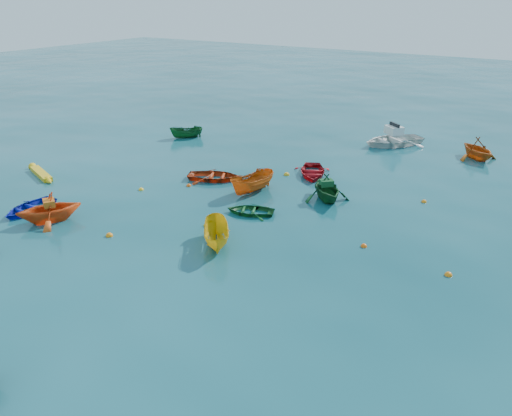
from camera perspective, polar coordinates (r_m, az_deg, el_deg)
The scene contains 24 objects.
ground at distance 22.49m, azimuth -6.85°, elevation -5.27°, with size 160.00×160.00×0.00m, color #093C43.
dinghy_blue_sw at distance 29.14m, azimuth -24.40°, elevation -0.34°, with size 2.11×2.94×0.61m, color #0D1AA5.
dinghy_orange_w at distance 27.50m, azimuth -22.36°, elevation -1.38°, with size 2.68×3.10×1.63m, color #F05416.
sampan_yellow_mid at distance 23.17m, azimuth -4.44°, elevation -4.23°, with size 1.17×3.11×1.20m, color gold.
dinghy_green_e at distance 26.31m, azimuth -0.64°, elevation -0.60°, with size 1.80×2.51×0.52m, color #125021.
dinghy_red_nw at distance 31.10m, azimuth -4.79°, elevation 3.25°, with size 2.33×3.26×0.68m, color #AC2F0E.
sampan_orange_n at distance 29.08m, azimuth -0.39°, elevation 1.85°, with size 1.24×3.29×1.27m, color #C95B12.
dinghy_green_n at distance 28.32m, azimuth 8.01°, elevation 0.98°, with size 2.57×2.98×1.57m, color #10461E.
dinghy_red_far at distance 31.93m, azimuth 6.44°, elevation 3.73°, with size 2.33×3.25×0.67m, color #A80E14.
dinghy_orange_far at distance 38.17m, azimuth 23.84°, elevation 5.18°, with size 2.66×3.08×1.62m, color #C05412.
sampan_green_far at distance 40.44m, azimuth -7.94°, elevation 7.96°, with size 0.98×2.59×1.00m, color #114B20.
kayak_yellow at distance 34.45m, azimuth -23.31°, elevation 3.40°, with size 0.53×3.64×0.36m, color yellow, non-canonical shape.
motorboat_white at distance 39.59m, azimuth 15.32°, elevation 6.99°, with size 3.38×4.73×1.58m, color silver.
tarp_orange_a at distance 27.12m, azimuth -22.58°, elevation 0.53°, with size 0.71×0.54×0.34m, color orange.
tarp_green_b at distance 28.05m, azimuth 8.05°, elevation 2.86°, with size 0.72×0.54×0.35m, color #134E23.
buoy_or_a at distance 24.92m, azimuth -16.41°, elevation -3.09°, with size 0.35×0.35×0.35m, color orange.
buoy_ye_a at distance 25.13m, azimuth -4.05°, elevation -1.88°, with size 0.34×0.34×0.34m, color gold.
buoy_or_b at distance 22.25m, azimuth 21.11°, elevation -7.19°, with size 0.32×0.32×0.32m, color orange.
buoy_ye_b at distance 30.14m, azimuth -12.99°, elevation 2.02°, with size 0.30×0.30×0.30m, color yellow.
buoy_or_c at distance 30.24m, azimuth -7.69°, elevation 2.50°, with size 0.29×0.29×0.29m, color #F6560D.
buoy_ye_c at distance 25.05m, azimuth -5.68°, elevation -2.03°, with size 0.30×0.30×0.30m, color yellow.
buoy_or_d at distance 23.49m, azimuth 12.22°, elevation -4.34°, with size 0.29×0.29×0.29m, color #F55C0D.
buoy_ye_d at distance 31.85m, azimuth 3.51°, elevation 3.79°, with size 0.36×0.36×0.36m, color gold.
buoy_or_e at distance 29.21m, azimuth 18.63°, elevation 0.64°, with size 0.29×0.29×0.29m, color orange.
Camera 1 is at (12.69, -15.07, 10.84)m, focal length 35.00 mm.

